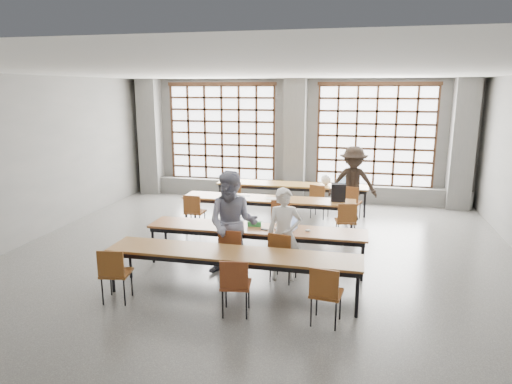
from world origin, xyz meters
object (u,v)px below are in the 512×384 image
at_px(student_male, 284,235).
at_px(desk_row_d, 233,256).
at_px(chair_back_right, 351,199).
at_px(plastic_bag, 326,180).
at_px(chair_near_mid, 235,281).
at_px(red_pouch, 116,270).
at_px(chair_back_left, 235,193).
at_px(green_box, 254,224).
at_px(laptop_front, 288,225).
at_px(laptop_back, 344,183).
at_px(chair_near_left, 114,270).
at_px(phone, 265,230).
at_px(chair_front_left, 231,248).
at_px(chair_front_right, 282,252).
at_px(chair_back_mid, 319,198).
at_px(student_back, 353,183).
at_px(backpack, 338,193).
at_px(mouse, 308,230).
at_px(desk_row_b, 268,201).
at_px(desk_row_c, 256,231).
at_px(chair_mid_centre, 281,214).
at_px(student_female, 233,224).
at_px(chair_mid_left, 194,209).
at_px(chair_near_right, 325,290).
at_px(chair_mid_right, 346,218).
at_px(desk_row_a, 292,186).

bearing_deg(student_male, desk_row_d, -139.93).
xyz_separation_m(chair_back_right, plastic_bag, (-0.68, 0.68, 0.34)).
bearing_deg(chair_near_mid, red_pouch, 177.65).
xyz_separation_m(chair_back_left, green_box, (1.28, -3.34, 0.24)).
distance_m(laptop_front, laptop_back, 4.14).
distance_m(chair_near_left, phone, 2.70).
relative_size(desk_row_d, chair_front_left, 4.55).
xyz_separation_m(chair_front_right, plastic_bag, (0.38, 4.72, 0.34)).
distance_m(desk_row_d, chair_back_mid, 4.84).
distance_m(chair_near_mid, student_back, 5.72).
xyz_separation_m(chair_back_left, laptop_back, (2.76, 0.74, 0.25)).
xyz_separation_m(chair_near_mid, student_male, (0.47, 1.46, 0.26)).
height_order(laptop_back, plastic_bag, plastic_bag).
distance_m(chair_near_left, red_pouch, 0.09).
distance_m(chair_near_mid, backpack, 4.51).
bearing_deg(mouse, desk_row_b, 116.92).
bearing_deg(student_back, desk_row_c, -120.84).
xyz_separation_m(chair_back_mid, laptop_back, (0.58, 0.73, 0.25)).
bearing_deg(red_pouch, chair_back_left, 85.22).
xyz_separation_m(chair_mid_centre, student_back, (1.49, 1.86, 0.38)).
relative_size(chair_front_left, chair_front_right, 1.00).
xyz_separation_m(student_female, mouse, (1.25, 0.48, -0.18)).
height_order(student_male, laptop_front, student_male).
bearing_deg(desk_row_d, chair_back_right, 70.01).
bearing_deg(student_back, chair_mid_centre, -134.37).
xyz_separation_m(desk_row_d, chair_mid_left, (-1.76, 3.01, -0.13)).
xyz_separation_m(chair_mid_centre, green_box, (-0.22, -1.60, 0.24)).
bearing_deg(chair_near_right, chair_back_left, 117.07).
height_order(chair_back_left, backpack, backpack).
xyz_separation_m(desk_row_d, backpack, (1.44, 3.69, 0.27)).
distance_m(chair_near_mid, laptop_back, 6.25).
bearing_deg(laptop_front, desk_row_c, -169.18).
xyz_separation_m(chair_front_right, laptop_front, (-0.02, 0.74, 0.25)).
height_order(green_box, plastic_bag, plastic_bag).
bearing_deg(red_pouch, mouse, 34.30).
distance_m(chair_near_right, backpack, 4.34).
xyz_separation_m(chair_mid_left, green_box, (1.78, -1.60, 0.24)).
xyz_separation_m(desk_row_b, desk_row_d, (0.16, -3.64, 0.00)).
distance_m(student_male, green_box, 0.87).
distance_m(chair_back_right, laptop_front, 3.49).
relative_size(chair_mid_right, chair_near_right, 1.00).
distance_m(desk_row_a, chair_mid_centre, 2.37).
xyz_separation_m(student_back, plastic_bag, (-0.70, 0.55, -0.05)).
bearing_deg(chair_near_mid, chair_front_left, 107.92).
height_order(chair_mid_centre, chair_near_left, same).
xyz_separation_m(desk_row_c, mouse, (0.95, -0.02, 0.08)).
bearing_deg(desk_row_b, chair_near_mid, -85.07).
relative_size(mouse, backpack, 0.24).
bearing_deg(chair_back_right, desk_row_b, -149.55).
bearing_deg(student_female, chair_front_left, -91.70).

